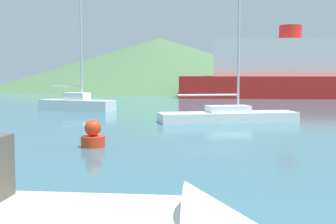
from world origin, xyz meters
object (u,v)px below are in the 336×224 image
(sailboat_outer, at_px, (77,102))
(ferry_distant, at_px, (289,72))
(buoy_marker, at_px, (93,136))
(sailboat_middle, at_px, (228,113))

(sailboat_outer, distance_m, ferry_distant, 26.38)
(ferry_distant, bearing_deg, sailboat_outer, -129.68)
(ferry_distant, xyz_separation_m, buoy_marker, (-6.28, -36.61, -2.23))
(sailboat_middle, bearing_deg, sailboat_outer, 130.11)
(sailboat_outer, height_order, buoy_marker, sailboat_outer)
(sailboat_middle, height_order, ferry_distant, sailboat_middle)
(sailboat_middle, relative_size, sailboat_outer, 1.10)
(sailboat_middle, relative_size, buoy_marker, 12.15)
(ferry_distant, bearing_deg, sailboat_middle, -104.55)
(ferry_distant, distance_m, buoy_marker, 37.21)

